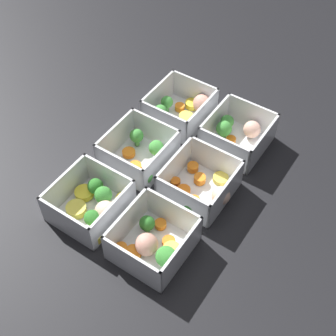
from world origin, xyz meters
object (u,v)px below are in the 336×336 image
Objects in this scene: container_near_right at (94,204)px; container_far_right at (154,243)px; container_near_left at (182,108)px; container_far_center at (201,188)px; container_far_left at (237,135)px; container_near_center at (140,154)px.

container_near_right and container_far_right have the same top height.
container_near_left and container_far_center have the same top height.
container_far_left and container_far_right have the same top height.
container_far_left is (-0.31, 0.14, 0.00)m from container_near_right.
container_near_center is at bearing -178.75° from container_near_right.
container_near_left is 1.03× the size of container_far_center.
container_near_right is at bearing 1.25° from container_near_center.
container_near_center is at bearing -137.36° from container_far_right.
container_far_right is (0.16, -0.00, 0.00)m from container_far_center.
container_far_right is (0.32, 0.15, -0.00)m from container_near_left.
container_far_center is (0.00, 0.15, -0.00)m from container_near_center.
container_near_left is 0.32m from container_near_right.
container_far_right is at bearing 42.64° from container_near_center.
container_far_right is (0.16, 0.15, -0.00)m from container_near_center.
container_near_left is at bearing -155.42° from container_far_right.
container_near_center is (0.17, 0.00, -0.00)m from container_near_left.
container_near_center is 0.15m from container_far_center.
container_near_left is at bearing -179.26° from container_near_center.
container_far_center and container_far_right have the same top height.
container_near_left and container_near_center have the same top height.
container_far_left is at bearing -176.69° from container_far_center.
container_near_left and container_far_left have the same top height.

